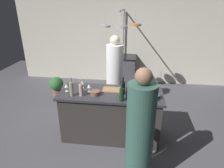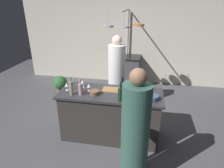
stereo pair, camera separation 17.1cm
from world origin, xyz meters
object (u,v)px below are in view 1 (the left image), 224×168
at_px(cutting_board, 112,90).
at_px(wine_bottle_rose, 81,90).
at_px(guest_right, 140,135).
at_px(wine_bottle_dark, 123,88).
at_px(wine_glass_by_chef, 89,86).
at_px(mixing_bowl_blue, 153,96).
at_px(wine_bottle_amber, 140,85).
at_px(wine_bottle_white, 72,89).
at_px(pepper_mill, 127,93).
at_px(wine_glass_near_right_guest, 82,83).
at_px(bar_stool_right, 142,143).
at_px(wine_glass_near_left_guest, 66,86).
at_px(mixing_bowl_wooden, 95,93).
at_px(chef, 115,78).
at_px(stove_range, 122,71).
at_px(wine_bottle_red, 122,94).
at_px(potted_plant, 57,85).

relative_size(cutting_board, wine_bottle_rose, 1.12).
distance_m(guest_right, wine_bottle_dark, 1.02).
relative_size(wine_glass_by_chef, mixing_bowl_blue, 0.67).
xyz_separation_m(wine_bottle_amber, wine_bottle_dark, (-0.28, -0.16, -0.00)).
bearing_deg(wine_bottle_amber, wine_bottle_white, -163.21).
distance_m(pepper_mill, wine_glass_near_right_guest, 0.90).
height_order(bar_stool_right, wine_bottle_white, wine_bottle_white).
distance_m(bar_stool_right, wine_bottle_white, 1.42).
bearing_deg(wine_bottle_rose, bar_stool_right, -23.34).
height_order(wine_glass_near_left_guest, mixing_bowl_wooden, wine_glass_near_left_guest).
xyz_separation_m(pepper_mill, wine_bottle_rose, (-0.77, 0.03, 0.00)).
distance_m(pepper_mill, wine_bottle_dark, 0.21).
height_order(chef, cutting_board, chef).
bearing_deg(wine_bottle_white, wine_bottle_amber, 16.79).
bearing_deg(stove_range, cutting_board, -89.99).
xyz_separation_m(stove_range, wine_bottle_amber, (0.49, -2.31, 0.57)).
bearing_deg(wine_bottle_white, stove_range, 76.65).
xyz_separation_m(wine_bottle_red, wine_glass_near_right_guest, (-0.75, 0.40, -0.01)).
xyz_separation_m(guest_right, wine_bottle_amber, (-0.01, 1.11, 0.23)).
xyz_separation_m(pepper_mill, wine_bottle_white, (-0.92, 0.01, 0.02)).
distance_m(stove_range, chef, 1.51).
distance_m(potted_plant, cutting_board, 2.26).
bearing_deg(guest_right, wine_bottle_dark, 107.15).
relative_size(wine_bottle_amber, wine_bottle_white, 0.94).
bearing_deg(wine_bottle_rose, pepper_mill, -2.57).
xyz_separation_m(wine_bottle_rose, wine_glass_near_left_guest, (-0.30, 0.13, -0.00)).
bearing_deg(potted_plant, pepper_mill, -41.34).
xyz_separation_m(chef, guest_right, (0.55, -1.95, -0.01)).
distance_m(wine_bottle_dark, wine_glass_near_left_guest, 0.98).
bearing_deg(mixing_bowl_wooden, wine_bottle_white, -167.81).
distance_m(guest_right, potted_plant, 3.33).
distance_m(stove_range, pepper_mill, 2.73).
distance_m(chef, guest_right, 2.02).
height_order(chef, potted_plant, chef).
height_order(pepper_mill, wine_bottle_amber, wine_bottle_amber).
bearing_deg(guest_right, potted_plant, 131.11).
bearing_deg(wine_glass_by_chef, guest_right, -47.23).
bearing_deg(stove_range, guest_right, -81.65).
relative_size(potted_plant, wine_glass_by_chef, 3.56).
height_order(potted_plant, wine_bottle_red, wine_bottle_red).
bearing_deg(wine_bottle_dark, guest_right, -72.85).
bearing_deg(potted_plant, wine_bottle_dark, -39.29).
xyz_separation_m(wine_bottle_white, wine_glass_near_right_guest, (0.08, 0.33, -0.02)).
distance_m(wine_glass_by_chef, mixing_bowl_blue, 1.10).
xyz_separation_m(chef, wine_bottle_dark, (0.26, -1.00, 0.22)).
height_order(guest_right, mixing_bowl_blue, guest_right).
bearing_deg(wine_bottle_amber, wine_glass_by_chef, -170.03).
xyz_separation_m(chef, wine_glass_by_chef, (-0.33, -0.99, 0.21)).
bearing_deg(wine_bottle_amber, stove_range, 101.96).
relative_size(potted_plant, wine_glass_near_right_guest, 3.56).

